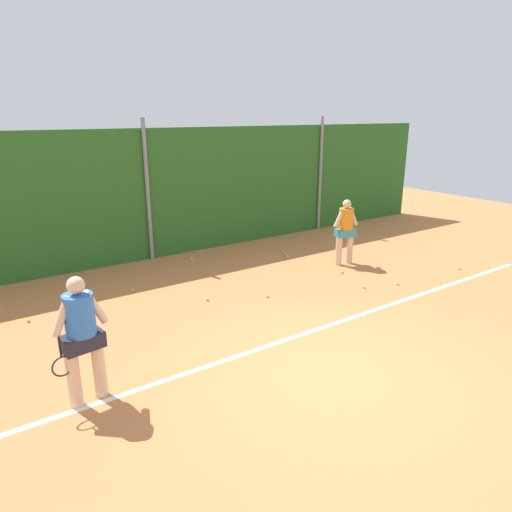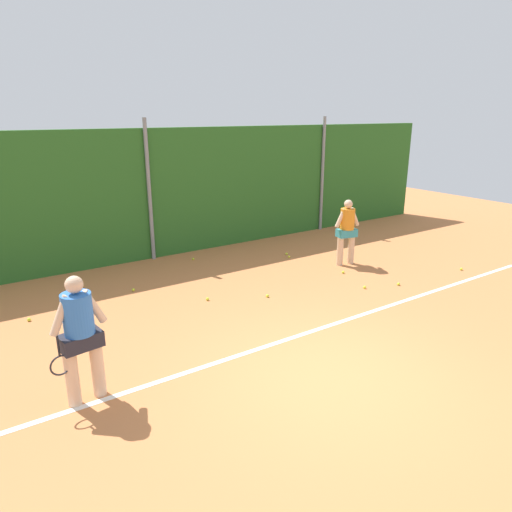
# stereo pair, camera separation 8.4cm
# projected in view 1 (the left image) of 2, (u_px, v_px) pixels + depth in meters

# --- Properties ---
(ground_plane) EXTENTS (31.24, 31.24, 0.00)m
(ground_plane) POSITION_uv_depth(u_px,v_px,m) (253.00, 325.00, 8.46)
(ground_plane) COLOR #C67542
(hedge_fence_backdrop) EXTENTS (20.31, 0.25, 3.37)m
(hedge_fence_backdrop) POSITION_uv_depth(u_px,v_px,m) (146.00, 195.00, 11.88)
(hedge_fence_backdrop) COLOR #286023
(hedge_fence_backdrop) RESTS_ON ground_plane
(fence_post_center) EXTENTS (0.10, 0.10, 3.62)m
(fence_post_center) POSITION_uv_depth(u_px,v_px,m) (148.00, 191.00, 11.70)
(fence_post_center) COLOR gray
(fence_post_center) RESTS_ON ground_plane
(fence_post_right) EXTENTS (0.10, 0.10, 3.62)m
(fence_post_right) POSITION_uv_depth(u_px,v_px,m) (320.00, 175.00, 14.84)
(fence_post_right) COLOR gray
(fence_post_right) RESTS_ON ground_plane
(court_baseline_paint) EXTENTS (14.84, 0.10, 0.01)m
(court_baseline_paint) POSITION_uv_depth(u_px,v_px,m) (279.00, 342.00, 7.81)
(court_baseline_paint) COLOR white
(court_baseline_paint) RESTS_ON ground_plane
(player_foreground_near) EXTENTS (0.81, 0.38, 1.78)m
(player_foreground_near) POSITION_uv_depth(u_px,v_px,m) (81.00, 334.00, 5.94)
(player_foreground_near) COLOR beige
(player_foreground_near) RESTS_ON ground_plane
(player_midcourt) EXTENTS (0.69, 0.38, 1.67)m
(player_midcourt) POSITION_uv_depth(u_px,v_px,m) (346.00, 228.00, 11.57)
(player_midcourt) COLOR beige
(player_midcourt) RESTS_ON ground_plane
(tennis_ball_1) EXTENTS (0.07, 0.07, 0.07)m
(tennis_ball_1) POSITION_uv_depth(u_px,v_px,m) (459.00, 268.00, 11.40)
(tennis_ball_1) COLOR #CCDB33
(tennis_ball_1) RESTS_ON ground_plane
(tennis_ball_2) EXTENTS (0.07, 0.07, 0.07)m
(tennis_ball_2) POSITION_uv_depth(u_px,v_px,m) (133.00, 290.00, 10.00)
(tennis_ball_2) COLOR #CCDB33
(tennis_ball_2) RESTS_ON ground_plane
(tennis_ball_3) EXTENTS (0.07, 0.07, 0.07)m
(tennis_ball_3) POSITION_uv_depth(u_px,v_px,m) (288.00, 257.00, 12.33)
(tennis_ball_3) COLOR #CCDB33
(tennis_ball_3) RESTS_ON ground_plane
(tennis_ball_4) EXTENTS (0.07, 0.07, 0.07)m
(tennis_ball_4) POSITION_uv_depth(u_px,v_px,m) (267.00, 296.00, 9.70)
(tennis_ball_4) COLOR #CCDB33
(tennis_ball_4) RESTS_ON ground_plane
(tennis_ball_5) EXTENTS (0.07, 0.07, 0.07)m
(tennis_ball_5) POSITION_uv_depth(u_px,v_px,m) (28.00, 320.00, 8.55)
(tennis_ball_5) COLOR #CCDB33
(tennis_ball_5) RESTS_ON ground_plane
(tennis_ball_6) EXTENTS (0.07, 0.07, 0.07)m
(tennis_ball_6) POSITION_uv_depth(u_px,v_px,m) (342.00, 272.00, 11.15)
(tennis_ball_6) COLOR #CCDB33
(tennis_ball_6) RESTS_ON ground_plane
(tennis_ball_7) EXTENTS (0.07, 0.07, 0.07)m
(tennis_ball_7) POSITION_uv_depth(u_px,v_px,m) (364.00, 287.00, 10.20)
(tennis_ball_7) COLOR #CCDB33
(tennis_ball_7) RESTS_ON ground_plane
(tennis_ball_10) EXTENTS (0.07, 0.07, 0.07)m
(tennis_ball_10) POSITION_uv_depth(u_px,v_px,m) (285.00, 254.00, 12.59)
(tennis_ball_10) COLOR #CCDB33
(tennis_ball_10) RESTS_ON ground_plane
(tennis_ball_11) EXTENTS (0.07, 0.07, 0.07)m
(tennis_ball_11) POSITION_uv_depth(u_px,v_px,m) (192.00, 259.00, 12.12)
(tennis_ball_11) COLOR #CCDB33
(tennis_ball_11) RESTS_ON ground_plane
(tennis_ball_12) EXTENTS (0.07, 0.07, 0.07)m
(tennis_ball_12) POSITION_uv_depth(u_px,v_px,m) (397.00, 283.00, 10.39)
(tennis_ball_12) COLOR #CCDB33
(tennis_ball_12) RESTS_ON ground_plane
(tennis_ball_13) EXTENTS (0.07, 0.07, 0.07)m
(tennis_ball_13) POSITION_uv_depth(u_px,v_px,m) (207.00, 299.00, 9.52)
(tennis_ball_13) COLOR #CCDB33
(tennis_ball_13) RESTS_ON ground_plane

